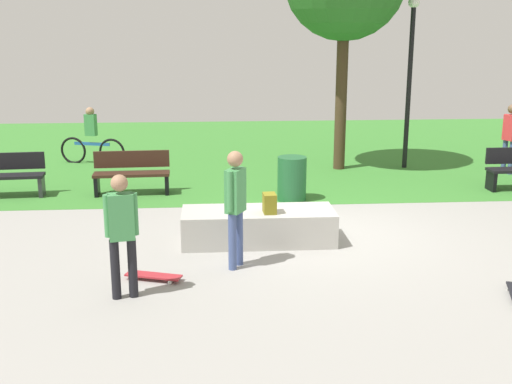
# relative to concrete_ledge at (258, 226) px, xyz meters

# --- Properties ---
(ground_plane) EXTENTS (28.00, 28.00, 0.00)m
(ground_plane) POSITION_rel_concrete_ledge_xyz_m (1.12, 0.37, -0.27)
(ground_plane) COLOR gray
(grass_lawn) EXTENTS (26.60, 12.17, 0.01)m
(grass_lawn) POSITION_rel_concrete_ledge_xyz_m (1.12, 8.29, -0.27)
(grass_lawn) COLOR #387A2D
(grass_lawn) RESTS_ON ground_plane
(concrete_ledge) EXTENTS (2.50, 0.93, 0.54)m
(concrete_ledge) POSITION_rel_concrete_ledge_xyz_m (0.00, 0.00, 0.00)
(concrete_ledge) COLOR #A8A59E
(concrete_ledge) RESTS_ON ground_plane
(backpack_on_ledge) EXTENTS (0.21, 0.29, 0.32)m
(backpack_on_ledge) POSITION_rel_concrete_ledge_xyz_m (0.17, -0.16, 0.43)
(backpack_on_ledge) COLOR olive
(backpack_on_ledge) RESTS_ON concrete_ledge
(skater_performing_trick) EXTENTS (0.42, 0.26, 1.65)m
(skater_performing_trick) POSITION_rel_concrete_ledge_xyz_m (-1.91, -2.11, 0.69)
(skater_performing_trick) COLOR black
(skater_performing_trick) RESTS_ON ground_plane
(skater_watching) EXTENTS (0.33, 0.39, 1.75)m
(skater_watching) POSITION_rel_concrete_ledge_xyz_m (-0.42, -1.11, 0.75)
(skater_watching) COLOR #3F5184
(skater_watching) RESTS_ON ground_plane
(skateboard_by_ledge) EXTENTS (0.82, 0.44, 0.08)m
(skateboard_by_ledge) POSITION_rel_concrete_ledge_xyz_m (-1.59, -1.54, -0.21)
(skateboard_by_ledge) COLOR #A5262D
(skateboard_by_ledge) RESTS_ON ground_plane
(park_bench_far_left) EXTENTS (1.63, 0.60, 0.91)m
(park_bench_far_left) POSITION_rel_concrete_ledge_xyz_m (-5.09, 3.34, 0.21)
(park_bench_far_left) COLOR black
(park_bench_far_left) RESTS_ON ground_plane
(park_bench_by_oak) EXTENTS (1.62, 0.54, 0.91)m
(park_bench_by_oak) POSITION_rel_concrete_ledge_xyz_m (-2.45, 3.38, 0.21)
(park_bench_by_oak) COLOR #331E14
(park_bench_by_oak) RESTS_ON ground_plane
(lamp_post) EXTENTS (0.28, 0.28, 4.21)m
(lamp_post) POSITION_rel_concrete_ledge_xyz_m (4.18, 5.59, 2.29)
(lamp_post) COLOR black
(lamp_post) RESTS_ON ground_plane
(trash_bin) EXTENTS (0.59, 0.59, 0.91)m
(trash_bin) POSITION_rel_concrete_ledge_xyz_m (0.89, 2.61, 0.18)
(trash_bin) COLOR #1E592D
(trash_bin) RESTS_ON ground_plane
(pedestrian_with_backpack) EXTENTS (0.42, 0.41, 1.69)m
(pedestrian_with_backpack) POSITION_rel_concrete_ledge_xyz_m (6.50, 4.74, 0.74)
(pedestrian_with_backpack) COLOR #3F5184
(pedestrian_with_backpack) RESTS_ON ground_plane
(cyclist_on_bicycle) EXTENTS (1.76, 0.58, 1.52)m
(cyclist_on_bicycle) POSITION_rel_concrete_ledge_xyz_m (-3.87, 6.65, 0.36)
(cyclist_on_bicycle) COLOR black
(cyclist_on_bicycle) RESTS_ON ground_plane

